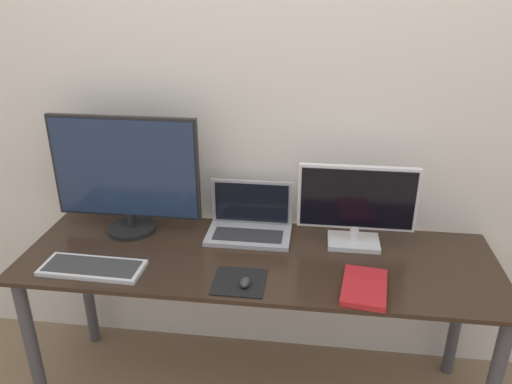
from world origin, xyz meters
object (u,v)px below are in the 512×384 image
object	(u,v)px
laptop	(250,221)
book	(364,287)
keyboard	(93,268)
monitor_left	(126,174)
monitor_right	(357,205)
mouse	(245,282)

from	to	relation	value
laptop	book	world-z (taller)	laptop
keyboard	monitor_left	bearing A→B (deg)	83.87
laptop	book	bearing A→B (deg)	-38.66
monitor_left	book	distance (m)	1.06
laptop	monitor_right	bearing A→B (deg)	-5.29
monitor_left	book	world-z (taller)	monitor_left
monitor_left	monitor_right	world-z (taller)	monitor_left
monitor_left	keyboard	size ratio (longest dim) A/B	1.60
book	mouse	bearing A→B (deg)	-175.13
laptop	book	size ratio (longest dim) A/B	1.37
keyboard	mouse	world-z (taller)	mouse
keyboard	book	world-z (taller)	book
book	laptop	bearing A→B (deg)	141.34
mouse	book	xyz separation A→B (m)	(0.42, 0.04, -0.01)
monitor_right	mouse	distance (m)	0.56
laptop	mouse	distance (m)	0.41
laptop	mouse	bearing A→B (deg)	-84.54
monitor_right	laptop	world-z (taller)	monitor_right
monitor_right	keyboard	size ratio (longest dim) A/B	1.21
monitor_right	laptop	xyz separation A→B (m)	(-0.44, 0.04, -0.12)
monitor_left	laptop	world-z (taller)	monitor_left
monitor_left	monitor_right	xyz separation A→B (m)	(0.95, -0.00, -0.08)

